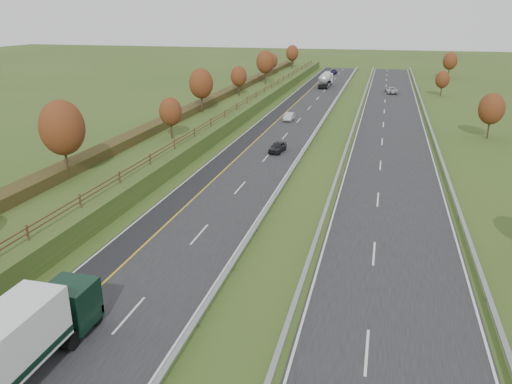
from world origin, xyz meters
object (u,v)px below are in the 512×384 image
car_small_far (333,72)px  car_dark_near (278,147)px  road_tanker (326,79)px  car_silver_mid (289,117)px  car_oncoming (391,90)px

car_small_far → car_dark_near: bearing=-85.3°
road_tanker → car_dark_near: size_ratio=2.85×
car_silver_mid → car_dark_near: bearing=-82.1°
car_dark_near → car_silver_mid: car_dark_near is taller
road_tanker → car_silver_mid: road_tanker is taller
car_dark_near → car_small_far: bearing=97.8°
car_silver_mid → car_small_far: (-0.09, 71.12, 0.00)m
road_tanker → car_small_far: size_ratio=2.50×
car_silver_mid → car_oncoming: bearing=66.5°
car_silver_mid → road_tanker: bearing=90.2°
road_tanker → car_silver_mid: bearing=-91.2°
road_tanker → car_small_far: bearing=92.0°
car_silver_mid → car_oncoming: 39.60m
road_tanker → car_silver_mid: (-0.90, -43.35, -1.17)m
car_silver_mid → car_oncoming: (16.71, 35.90, 0.07)m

